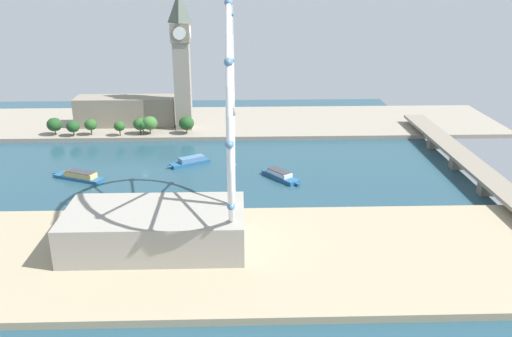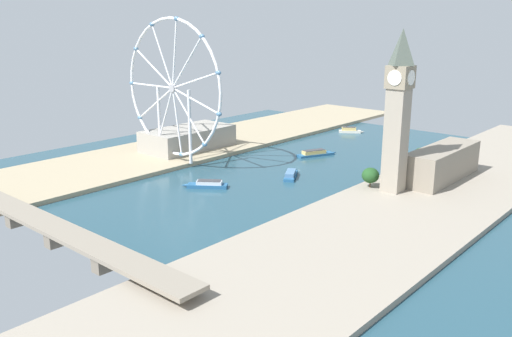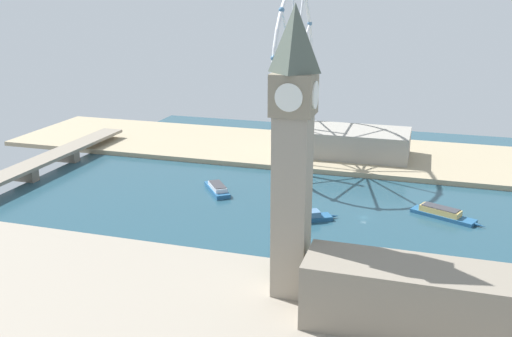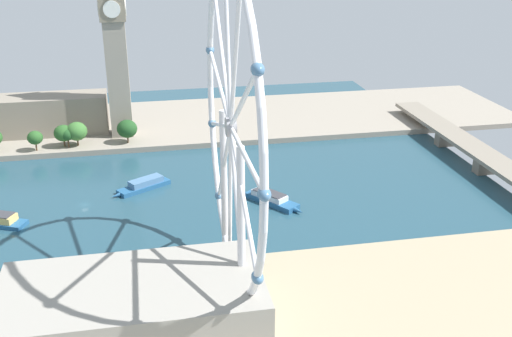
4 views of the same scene
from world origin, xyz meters
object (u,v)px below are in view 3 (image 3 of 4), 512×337
object	(u,v)px
clock_tower	(293,152)
river_bridge	(25,169)
ferris_wheel	(294,74)
riverside_hall	(350,142)
tour_boat_1	(305,217)
tour_boat_3	(217,188)
tour_boat_2	(443,213)
parliament_block	(425,300)

from	to	relation	value
clock_tower	river_bridge	bearing A→B (deg)	64.46
ferris_wheel	riverside_hall	size ratio (longest dim) A/B	1.40
clock_tower	tour_boat_1	size ratio (longest dim) A/B	3.56
river_bridge	tour_boat_3	distance (m)	113.44
river_bridge	tour_boat_2	xyz separation A→B (m)	(11.15, -229.98, -4.72)
parliament_block	river_bridge	xyz separation A→B (m)	(96.60, 222.88, -7.03)
ferris_wheel	river_bridge	world-z (taller)	ferris_wheel
tour_boat_1	tour_boat_2	bearing A→B (deg)	-10.18
tour_boat_1	tour_boat_2	size ratio (longest dim) A/B	0.79
parliament_block	riverside_hall	size ratio (longest dim) A/B	0.99
ferris_wheel	clock_tower	bearing A→B (deg)	-166.88
riverside_hall	tour_boat_3	size ratio (longest dim) A/B	2.73
tour_boat_1	clock_tower	bearing A→B (deg)	-112.94
riverside_hall	tour_boat_1	size ratio (longest dim) A/B	2.72
parliament_block	river_bridge	world-z (taller)	parliament_block
parliament_block	clock_tower	bearing A→B (deg)	75.44
parliament_block	tour_boat_3	size ratio (longest dim) A/B	2.72
parliament_block	tour_boat_2	bearing A→B (deg)	-3.77
tour_boat_1	tour_boat_2	world-z (taller)	tour_boat_2
riverside_hall	tour_boat_1	world-z (taller)	riverside_hall
river_bridge	tour_boat_2	size ratio (longest dim) A/B	5.57
clock_tower	parliament_block	xyz separation A→B (m)	(-11.80, -45.43, -40.36)
ferris_wheel	tour_boat_1	distance (m)	108.83
river_bridge	tour_boat_2	distance (m)	230.29
river_bridge	tour_boat_1	xyz separation A→B (m)	(-12.44, -167.41, -4.79)
parliament_block	tour_boat_2	size ratio (longest dim) A/B	2.14
parliament_block	tour_boat_2	world-z (taller)	parliament_block
parliament_block	tour_boat_3	xyz separation A→B (m)	(110.61, 110.41, -11.77)
tour_boat_2	tour_boat_3	bearing A→B (deg)	-157.29
tour_boat_3	ferris_wheel	bearing A→B (deg)	-59.59
tour_boat_2	tour_boat_3	size ratio (longest dim) A/B	1.27
tour_boat_2	river_bridge	bearing A→B (deg)	-153.12
river_bridge	tour_boat_1	size ratio (longest dim) A/B	7.03
clock_tower	tour_boat_2	xyz separation A→B (m)	(95.95, -52.53, -52.11)
clock_tower	riverside_hall	size ratio (longest dim) A/B	1.31
parliament_block	riverside_hall	distance (m)	202.23
parliament_block	tour_boat_2	distance (m)	108.62
tour_boat_1	tour_boat_3	world-z (taller)	tour_boat_3
tour_boat_3	tour_boat_2	bearing A→B (deg)	-127.74
ferris_wheel	tour_boat_2	world-z (taller)	ferris_wheel
river_bridge	tour_boat_3	xyz separation A→B (m)	(14.01, -112.47, -4.75)
parliament_block	ferris_wheel	xyz separation A→B (m)	(173.94, 83.21, 43.07)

